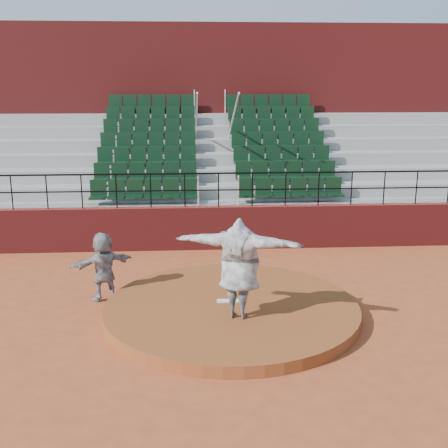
{
  "coord_description": "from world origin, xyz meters",
  "views": [
    {
      "loc": [
        -0.88,
        -11.29,
        4.94
      ],
      "look_at": [
        0.0,
        2.5,
        1.4
      ],
      "focal_mm": 45.0,
      "sensor_mm": 36.0,
      "label": 1
    }
  ],
  "objects": [
    {
      "name": "wall_railing",
      "position": [
        0.0,
        5.0,
        2.03
      ],
      "size": [
        24.04,
        0.05,
        1.03
      ],
      "color": "black",
      "rests_on": "boundary_wall"
    },
    {
      "name": "seating_deck",
      "position": [
        0.0,
        8.65,
        1.44
      ],
      "size": [
        24.0,
        5.97,
        4.63
      ],
      "color": "gray",
      "rests_on": "ground"
    },
    {
      "name": "pitchers_mound",
      "position": [
        0.0,
        0.0,
        0.12
      ],
      "size": [
        5.5,
        5.5,
        0.25
      ],
      "primitive_type": "cylinder",
      "color": "brown",
      "rests_on": "ground"
    },
    {
      "name": "press_box_facade",
      "position": [
        0.0,
        12.6,
        3.55
      ],
      "size": [
        24.0,
        3.0,
        7.1
      ],
      "primitive_type": "cube",
      "color": "maroon",
      "rests_on": "ground"
    },
    {
      "name": "ground",
      "position": [
        0.0,
        0.0,
        0.0
      ],
      "size": [
        90.0,
        90.0,
        0.0
      ],
      "primitive_type": "plane",
      "color": "#A44825",
      "rests_on": "ground"
    },
    {
      "name": "fielder",
      "position": [
        -2.87,
        1.12,
        0.8
      ],
      "size": [
        1.54,
        1.1,
        1.6
      ],
      "primitive_type": "imported",
      "rotation": [
        0.0,
        0.0,
        3.61
      ],
      "color": "black",
      "rests_on": "ground"
    },
    {
      "name": "pitching_rubber",
      "position": [
        0.0,
        0.15,
        0.27
      ],
      "size": [
        0.6,
        0.15,
        0.03
      ],
      "primitive_type": "cube",
      "color": "white",
      "rests_on": "pitchers_mound"
    },
    {
      "name": "boundary_wall",
      "position": [
        0.0,
        5.0,
        0.65
      ],
      "size": [
        24.0,
        0.3,
        1.3
      ],
      "primitive_type": "cube",
      "color": "maroon",
      "rests_on": "ground"
    },
    {
      "name": "pitcher",
      "position": [
        0.1,
        -0.65,
        1.29
      ],
      "size": [
        2.65,
        1.44,
        2.08
      ],
      "primitive_type": "imported",
      "rotation": [
        0.0,
        0.0,
        2.83
      ],
      "color": "black",
      "rests_on": "pitchers_mound"
    }
  ]
}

